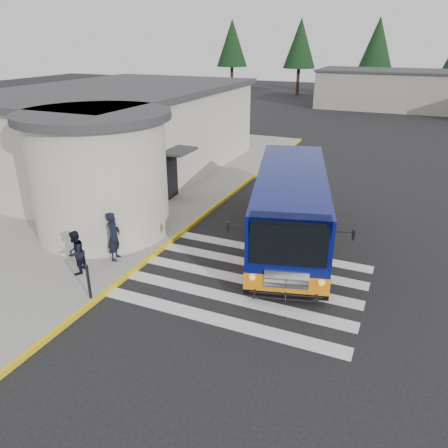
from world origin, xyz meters
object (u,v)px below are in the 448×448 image
at_px(bollard, 89,282).
at_px(transit_bus, 290,210).
at_px(pedestrian_a, 114,236).
at_px(pedestrian_b, 76,252).

bearing_deg(bollard, transit_bus, 56.94).
height_order(pedestrian_a, pedestrian_b, pedestrian_a).
bearing_deg(pedestrian_b, transit_bus, 120.65).
distance_m(transit_bus, pedestrian_b, 7.98).
bearing_deg(bollard, pedestrian_b, 142.38).
bearing_deg(pedestrian_b, bollard, 38.87).
relative_size(transit_bus, pedestrian_a, 5.74).
height_order(transit_bus, pedestrian_b, transit_bus).
distance_m(pedestrian_a, bollard, 2.58).
relative_size(pedestrian_b, bollard, 1.34).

